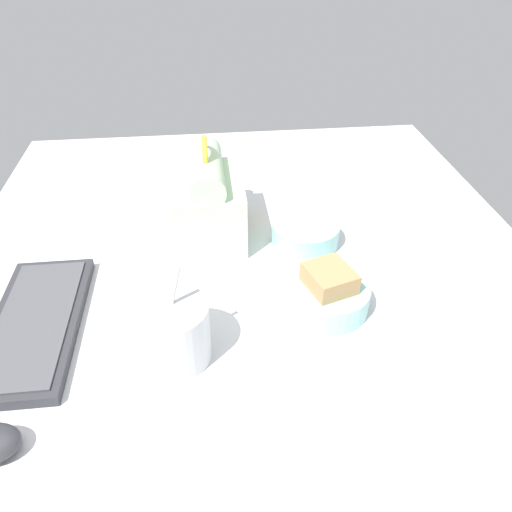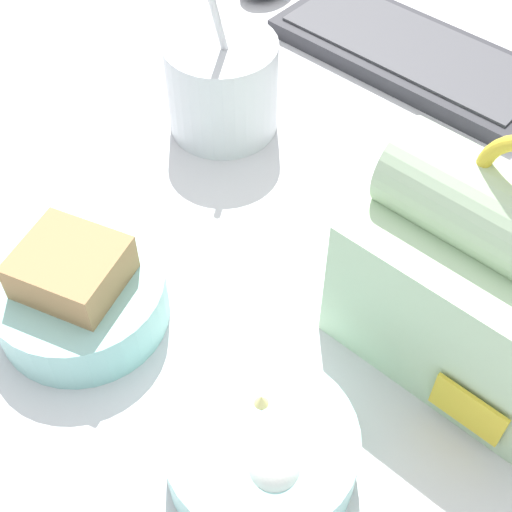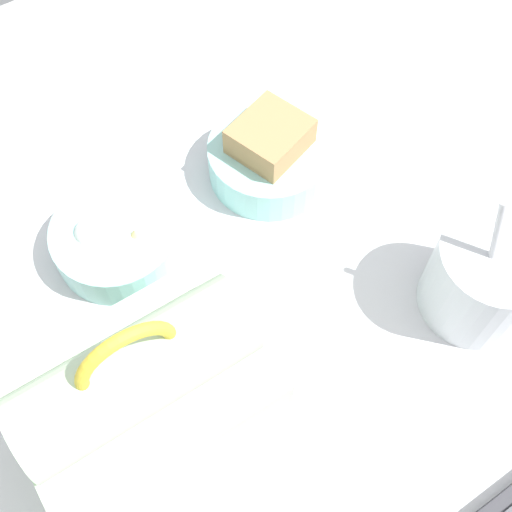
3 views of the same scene
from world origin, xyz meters
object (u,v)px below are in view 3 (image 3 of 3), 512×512
(lunch_bag, at_px, (147,399))
(soup_cup, at_px, (485,278))
(bento_bowl_snacks, at_px, (117,240))
(bento_bowl_sandwich, at_px, (270,156))

(lunch_bag, height_order, soup_cup, lunch_bag)
(lunch_bag, distance_m, bento_bowl_snacks, 0.20)
(bento_bowl_snacks, bearing_deg, bento_bowl_sandwich, -179.85)
(soup_cup, relative_size, bento_bowl_sandwich, 1.18)
(lunch_bag, xyz_separation_m, bento_bowl_snacks, (-0.06, -0.19, -0.05))
(bento_bowl_sandwich, bearing_deg, bento_bowl_snacks, 0.15)
(soup_cup, distance_m, bento_bowl_snacks, 0.37)
(bento_bowl_sandwich, distance_m, bento_bowl_snacks, 0.19)
(soup_cup, relative_size, bento_bowl_snacks, 1.23)
(bento_bowl_sandwich, bearing_deg, lunch_bag, 36.91)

